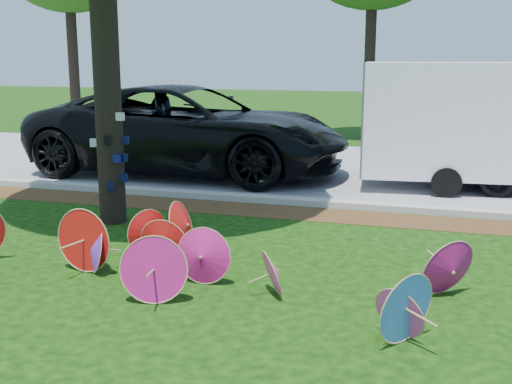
% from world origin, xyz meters
% --- Properties ---
extents(ground, '(90.00, 90.00, 0.00)m').
position_xyz_m(ground, '(0.00, 0.00, 0.00)').
color(ground, black).
rests_on(ground, ground).
extents(mulch_strip, '(90.00, 1.00, 0.01)m').
position_xyz_m(mulch_strip, '(0.00, 4.50, 0.01)').
color(mulch_strip, '#472D16').
rests_on(mulch_strip, ground).
extents(curb, '(90.00, 0.30, 0.12)m').
position_xyz_m(curb, '(0.00, 5.20, 0.06)').
color(curb, '#B7B5AD').
rests_on(curb, ground).
extents(street, '(90.00, 8.00, 0.01)m').
position_xyz_m(street, '(0.00, 9.35, 0.01)').
color(street, gray).
rests_on(street, ground).
extents(parasol_pile, '(7.03, 2.93, 0.87)m').
position_xyz_m(parasol_pile, '(-0.45, 0.60, 0.38)').
color(parasol_pile, '#FC499F').
rests_on(parasol_pile, ground).
extents(black_van, '(7.53, 3.53, 2.08)m').
position_xyz_m(black_van, '(-2.87, 7.65, 1.04)').
color(black_van, black).
rests_on(black_van, ground).
extents(cargo_trailer, '(3.52, 2.43, 2.93)m').
position_xyz_m(cargo_trailer, '(2.92, 7.70, 1.46)').
color(cargo_trailer, white).
rests_on(cargo_trailer, ground).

